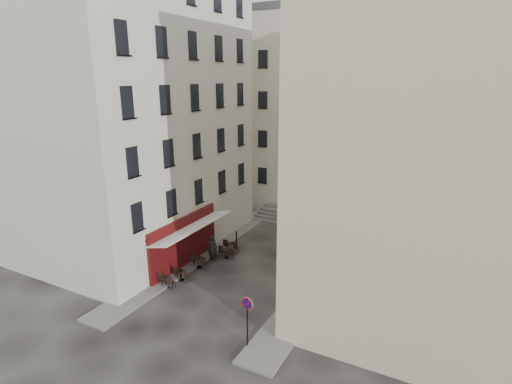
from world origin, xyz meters
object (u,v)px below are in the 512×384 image
Objects in this scene: no_parking_sign at (247,313)px; pedestrian at (212,248)px; bistro_table_a at (167,281)px; bistro_table_b at (182,274)px.

no_parking_sign is 1.40× the size of pedestrian.
bistro_table_b is (0.30, 1.13, -0.02)m from bistro_table_a.
bistro_table_a reaches higher than bistro_table_b.
bistro_table_b is 3.40m from pedestrian.
bistro_table_a is at bearing -105.06° from bistro_table_b.
no_parking_sign is 7.78m from bistro_table_a.
bistro_table_a is 1.17m from bistro_table_b.
bistro_table_a is 4.53m from pedestrian.
no_parking_sign is 7.99m from bistro_table_b.
bistro_table_b is at bearing 158.04° from no_parking_sign.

